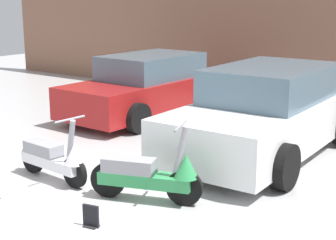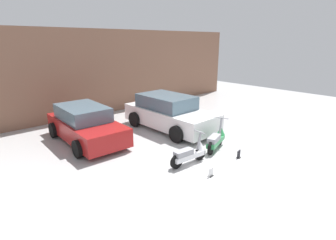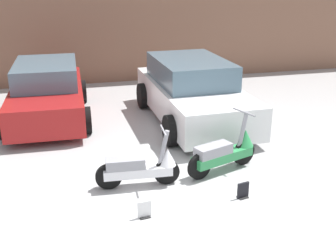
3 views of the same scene
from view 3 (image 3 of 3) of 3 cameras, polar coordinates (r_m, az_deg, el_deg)
name	(u,v)px [view 3 (image 3 of 3)]	position (r m, az deg, el deg)	size (l,w,h in m)	color
ground_plane	(176,196)	(6.71, 1.06, -10.30)	(28.00, 28.00, 0.00)	#B2B2B2
wall_back	(110,15)	(13.29, -7.83, 13.95)	(19.60, 0.12, 4.18)	#845B47
scooter_front_left	(142,167)	(6.88, -3.60, -6.35)	(1.38, 0.50, 0.96)	black
scooter_front_right	(226,151)	(7.44, 7.80, -4.21)	(1.42, 0.74, 1.03)	black
car_rear_left	(47,92)	(10.40, -16.03, 3.63)	(1.95, 3.90, 1.31)	maroon
car_rear_center	(192,92)	(9.83, 3.32, 3.82)	(2.11, 4.24, 1.43)	white
placard_near_left_scooter	(144,210)	(6.15, -3.22, -12.10)	(0.20, 0.14, 0.26)	black
placard_near_right_scooter	(243,191)	(6.72, 10.12, -9.46)	(0.20, 0.15, 0.26)	black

